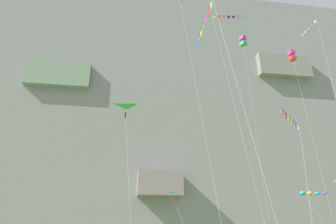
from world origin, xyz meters
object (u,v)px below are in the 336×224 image
kite_banner_high_center (206,34)px  kite_box_near_cliff (243,41)px  kite_box_far_left (292,56)px  kite_banner_upper_right (230,31)px  kite_windsock_front_field (309,193)px  kite_banner_low_center (315,48)px  kite_delta_far_right (126,117)px  kite_banner_low_left (292,125)px  kite_delta_upper_left (172,198)px

kite_banner_high_center → kite_box_near_cliff: size_ratio=0.53×
kite_banner_high_center → kite_box_far_left: (19.12, 16.85, 11.17)m
kite_banner_high_center → kite_box_far_left: bearing=41.4°
kite_banner_upper_right → kite_windsock_front_field: size_ratio=3.37×
kite_banner_low_center → kite_delta_far_right: kite_banner_low_center is taller
kite_delta_far_right → kite_box_near_cliff: bearing=32.0°
kite_banner_high_center → kite_delta_far_right: kite_banner_high_center is taller
kite_banner_upper_right → kite_banner_low_center: 10.97m
kite_banner_high_center → kite_banner_low_left: (6.96, 1.73, -6.62)m
kite_box_near_cliff → kite_box_far_left: (5.99, -3.81, -5.04)m
kite_banner_upper_right → kite_box_near_cliff: (6.15, 9.15, 5.85)m
kite_banner_low_center → kite_delta_far_right: 25.86m
kite_delta_upper_left → kite_box_near_cliff: bearing=-17.8°
kite_box_near_cliff → kite_delta_far_right: bearing=-148.0°
kite_banner_low_left → kite_banner_low_center: bearing=37.4°
kite_banner_high_center → kite_banner_low_center: 21.24m
kite_banner_low_left → kite_delta_upper_left: kite_banner_low_left is taller
kite_box_far_left → kite_banner_high_center: bearing=-138.6°
kite_banner_upper_right → kite_banner_low_left: bearing=-90.1°
kite_windsock_front_field → kite_delta_upper_left: 22.64m
kite_banner_low_center → kite_box_far_left: (1.74, 7.16, 3.76)m
kite_box_near_cliff → kite_banner_low_center: 14.69m
kite_delta_far_right → kite_box_far_left: size_ratio=0.46×
kite_banner_low_center → kite_banner_low_left: size_ratio=2.52×
kite_banner_high_center → kite_box_far_left: 27.83m
kite_delta_far_right → kite_windsock_front_field: bearing=30.1°
kite_windsock_front_field → kite_banner_low_center: size_ratio=0.32×
kite_banner_upper_right → kite_banner_low_left: size_ratio=2.73×
kite_banner_high_center → kite_delta_far_right: bearing=124.0°
kite_banner_low_left → kite_delta_far_right: bearing=151.3°
kite_windsock_front_field → kite_delta_far_right: kite_delta_far_right is taller
kite_banner_upper_right → kite_banner_high_center: kite_banner_upper_right is taller
kite_delta_far_right → kite_box_far_left: kite_box_far_left is taller
kite_banner_high_center → kite_delta_upper_left: size_ratio=2.37×
kite_banner_high_center → kite_delta_upper_left: bearing=87.3°
kite_box_near_cliff → kite_banner_high_center: bearing=-122.4°
kite_banner_high_center → kite_banner_low_center: size_ratio=0.65×
kite_box_far_left → kite_banner_low_left: bearing=-128.8°
kite_banner_low_left → kite_delta_far_right: 14.93m
kite_banner_low_center → kite_box_far_left: 8.27m
kite_windsock_front_field → kite_box_far_left: kite_box_far_left is taller
kite_banner_upper_right → kite_windsock_front_field: bearing=40.8°
kite_banner_high_center → kite_banner_low_center: kite_banner_low_center is taller
kite_banner_low_center → kite_box_far_left: bearing=76.4°
kite_windsock_front_field → kite_delta_far_right: 34.56m
kite_banner_upper_right → kite_delta_upper_left: bearing=114.1°
kite_banner_high_center → kite_banner_low_center: (17.38, 9.69, 7.41)m
kite_banner_upper_right → kite_box_near_cliff: 12.48m
kite_banner_upper_right → kite_banner_low_left: (-0.02, -9.78, -16.98)m
kite_windsock_front_field → kite_delta_upper_left: size_ratio=1.18×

